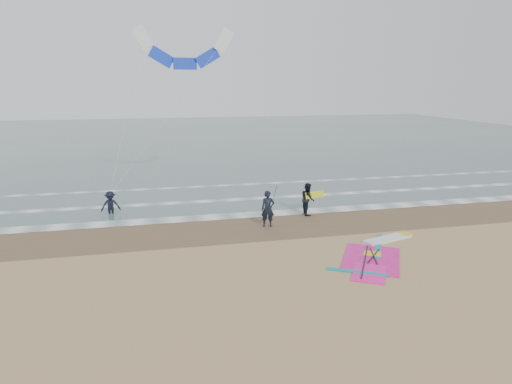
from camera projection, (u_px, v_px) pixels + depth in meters
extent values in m
plane|color=tan|center=(284.00, 269.00, 19.45)|extent=(120.00, 120.00, 0.00)
cube|color=#47605E|center=(189.00, 138.00, 64.93)|extent=(120.00, 80.00, 0.02)
cube|color=brown|center=(253.00, 226.00, 25.13)|extent=(120.00, 5.00, 0.01)
cube|color=white|center=(245.00, 215.00, 27.21)|extent=(120.00, 1.20, 0.02)
cube|color=white|center=(234.00, 200.00, 30.81)|extent=(120.00, 0.70, 0.02)
cube|color=white|center=(224.00, 185.00, 35.07)|extent=(120.00, 0.50, 0.01)
cube|color=white|center=(387.00, 239.00, 22.95)|extent=(2.82, 1.50, 0.13)
cube|color=yellow|center=(405.00, 235.00, 23.58)|extent=(0.67, 0.78, 0.14)
cube|color=#FD1F9A|center=(371.00, 259.00, 20.45)|extent=(3.85, 4.25, 0.04)
cube|color=#FD1F9A|center=(369.00, 273.00, 18.91)|extent=(2.13, 2.37, 0.05)
cube|color=#0C8C99|center=(379.00, 246.00, 22.04)|extent=(1.97, 3.17, 0.05)
cube|color=#0C8C99|center=(357.00, 272.00, 19.03)|extent=(2.31, 1.47, 0.05)
cube|color=yellow|center=(372.00, 254.00, 21.04)|extent=(1.00, 0.96, 0.06)
cylinder|color=black|center=(365.00, 261.00, 20.14)|extent=(2.04, 3.46, 0.07)
cylinder|color=black|center=(374.00, 256.00, 20.69)|extent=(1.36, 1.50, 0.04)
cylinder|color=black|center=(374.00, 256.00, 20.69)|extent=(0.65, 1.89, 0.04)
imported|color=black|center=(268.00, 209.00, 24.90)|extent=(0.78, 0.56, 2.01)
imported|color=black|center=(308.00, 199.00, 27.21)|extent=(0.78, 0.98, 1.94)
imported|color=black|center=(110.00, 200.00, 27.29)|extent=(1.21, 0.78, 1.77)
cylinder|color=black|center=(273.00, 200.00, 24.86)|extent=(0.17, 0.86, 1.82)
cube|color=yellow|center=(315.00, 195.00, 27.14)|extent=(1.30, 0.51, 0.39)
cube|color=white|center=(143.00, 39.00, 28.97)|extent=(1.44, 0.29, 1.73)
cube|color=blue|center=(161.00, 57.00, 29.46)|extent=(1.73, 0.33, 1.44)
cube|color=blue|center=(185.00, 64.00, 29.88)|extent=(1.56, 0.31, 0.77)
cube|color=blue|center=(208.00, 58.00, 30.12)|extent=(1.73, 0.33, 1.44)
cube|color=white|center=(224.00, 40.00, 30.10)|extent=(1.44, 0.29, 1.73)
cylinder|color=beige|center=(127.00, 115.00, 28.09)|extent=(2.43, 3.59, 9.26)
cylinder|color=beige|center=(170.00, 114.00, 28.66)|extent=(7.63, 3.59, 9.27)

